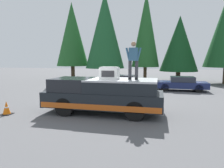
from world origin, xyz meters
name	(u,v)px	position (x,y,z in m)	size (l,w,h in m)	color
ground_plane	(93,111)	(0.00, 0.00, 0.00)	(90.00, 90.00, 0.00)	#565659
pickup_truck	(104,95)	(-0.30, -0.65, 0.87)	(2.01, 5.54, 1.65)	black
compressor_unit	(109,73)	(-0.35, -0.95, 1.93)	(0.65, 0.84, 0.56)	white
person_on_truck_bed	(133,59)	(-0.28, -2.04, 2.55)	(0.29, 0.72, 1.69)	#333338
parked_car_navy	(181,84)	(7.86, -4.97, 0.58)	(1.64, 4.10, 1.16)	navy
parked_car_silver	(122,82)	(8.29, -0.01, 0.58)	(1.64, 4.10, 1.16)	silver
traffic_cone	(6,108)	(-1.55, 3.70, 0.29)	(0.47, 0.47, 0.62)	black
conifer_left	(179,44)	(14.93, -5.34, 4.31)	(4.26, 4.26, 7.43)	#4C3826
conifer_center_left	(146,30)	(15.01, -1.55, 5.99)	(3.25, 3.25, 10.32)	#4C3826
conifer_center_right	(105,31)	(13.76, 3.08, 5.87)	(4.54, 4.54, 10.23)	#4C3826
conifer_right	(72,35)	(14.62, 7.58, 5.65)	(3.99, 3.99, 9.59)	#4C3826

